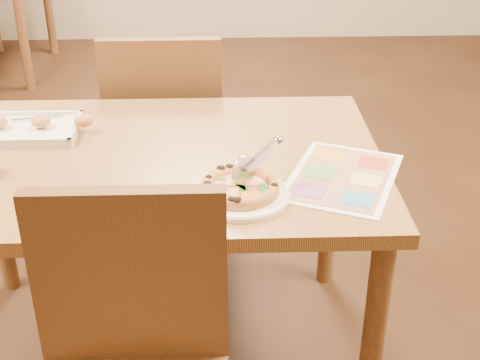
{
  "coord_description": "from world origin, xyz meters",
  "views": [
    {
      "loc": [
        0.2,
        -1.68,
        1.56
      ],
      "look_at": [
        0.25,
        -0.24,
        0.77
      ],
      "focal_mm": 50.0,
      "sensor_mm": 36.0,
      "label": 1
    }
  ],
  "objects_px": {
    "chair_near": "(130,348)",
    "menu": "(343,177)",
    "pizza": "(240,187)",
    "pizza_cutter": "(256,161)",
    "chair_far": "(165,120)",
    "dining_table": "(151,182)",
    "appetizer_tray": "(29,129)",
    "plate": "(240,195)"
  },
  "relations": [
    {
      "from": "chair_near",
      "to": "menu",
      "type": "xyz_separation_m",
      "value": [
        0.52,
        0.45,
        0.16
      ]
    },
    {
      "from": "pizza",
      "to": "menu",
      "type": "xyz_separation_m",
      "value": [
        0.27,
        0.09,
        -0.02
      ]
    },
    {
      "from": "pizza_cutter",
      "to": "menu",
      "type": "distance_m",
      "value": 0.25
    },
    {
      "from": "pizza_cutter",
      "to": "menu",
      "type": "bearing_deg",
      "value": -26.46
    },
    {
      "from": "chair_near",
      "to": "chair_far",
      "type": "height_order",
      "value": "same"
    },
    {
      "from": "dining_table",
      "to": "appetizer_tray",
      "type": "height_order",
      "value": "appetizer_tray"
    },
    {
      "from": "dining_table",
      "to": "chair_near",
      "type": "bearing_deg",
      "value": -90.0
    },
    {
      "from": "chair_near",
      "to": "appetizer_tray",
      "type": "distance_m",
      "value": 0.86
    },
    {
      "from": "pizza_cutter",
      "to": "chair_near",
      "type": "bearing_deg",
      "value": -166.44
    },
    {
      "from": "chair_near",
      "to": "chair_far",
      "type": "distance_m",
      "value": 1.2
    },
    {
      "from": "pizza",
      "to": "appetizer_tray",
      "type": "distance_m",
      "value": 0.73
    },
    {
      "from": "chair_near",
      "to": "plate",
      "type": "distance_m",
      "value": 0.47
    },
    {
      "from": "dining_table",
      "to": "menu",
      "type": "bearing_deg",
      "value": -15.78
    },
    {
      "from": "dining_table",
      "to": "appetizer_tray",
      "type": "relative_size",
      "value": 3.64
    },
    {
      "from": "dining_table",
      "to": "chair_far",
      "type": "height_order",
      "value": "chair_far"
    },
    {
      "from": "dining_table",
      "to": "menu",
      "type": "xyz_separation_m",
      "value": [
        0.52,
        -0.15,
        0.09
      ]
    },
    {
      "from": "dining_table",
      "to": "pizza_cutter",
      "type": "bearing_deg",
      "value": -35.55
    },
    {
      "from": "plate",
      "to": "pizza",
      "type": "height_order",
      "value": "pizza"
    },
    {
      "from": "pizza_cutter",
      "to": "appetizer_tray",
      "type": "relative_size",
      "value": 0.36
    },
    {
      "from": "chair_far",
      "to": "appetizer_tray",
      "type": "distance_m",
      "value": 0.6
    },
    {
      "from": "chair_far",
      "to": "plate",
      "type": "relative_size",
      "value": 1.9
    },
    {
      "from": "plate",
      "to": "appetizer_tray",
      "type": "xyz_separation_m",
      "value": [
        -0.61,
        0.4,
        0.01
      ]
    },
    {
      "from": "pizza",
      "to": "pizza_cutter",
      "type": "xyz_separation_m",
      "value": [
        0.04,
        0.03,
        0.06
      ]
    },
    {
      "from": "chair_far",
      "to": "chair_near",
      "type": "bearing_deg",
      "value": 90.0
    },
    {
      "from": "chair_near",
      "to": "pizza",
      "type": "xyz_separation_m",
      "value": [
        0.25,
        0.37,
        0.18
      ]
    },
    {
      "from": "dining_table",
      "to": "chair_far",
      "type": "distance_m",
      "value": 0.61
    },
    {
      "from": "pizza_cutter",
      "to": "menu",
      "type": "height_order",
      "value": "pizza_cutter"
    },
    {
      "from": "dining_table",
      "to": "plate",
      "type": "distance_m",
      "value": 0.36
    },
    {
      "from": "chair_near",
      "to": "pizza",
      "type": "distance_m",
      "value": 0.48
    },
    {
      "from": "chair_near",
      "to": "menu",
      "type": "distance_m",
      "value": 0.71
    },
    {
      "from": "chair_near",
      "to": "plate",
      "type": "height_order",
      "value": "chair_near"
    },
    {
      "from": "dining_table",
      "to": "pizza_cutter",
      "type": "xyz_separation_m",
      "value": [
        0.29,
        -0.21,
        0.17
      ]
    },
    {
      "from": "appetizer_tray",
      "to": "menu",
      "type": "distance_m",
      "value": 0.94
    },
    {
      "from": "appetizer_tray",
      "to": "menu",
      "type": "relative_size",
      "value": 0.98
    },
    {
      "from": "pizza",
      "to": "plate",
      "type": "bearing_deg",
      "value": -90.76
    },
    {
      "from": "menu",
      "to": "appetizer_tray",
      "type": "bearing_deg",
      "value": 160.96
    },
    {
      "from": "chair_far",
      "to": "appetizer_tray",
      "type": "relative_size",
      "value": 1.31
    },
    {
      "from": "menu",
      "to": "pizza",
      "type": "bearing_deg",
      "value": -162.56
    },
    {
      "from": "plate",
      "to": "menu",
      "type": "height_order",
      "value": "plate"
    },
    {
      "from": "plate",
      "to": "pizza",
      "type": "bearing_deg",
      "value": 89.24
    },
    {
      "from": "chair_near",
      "to": "pizza",
      "type": "bearing_deg",
      "value": 56.2
    },
    {
      "from": "plate",
      "to": "pizza",
      "type": "distance_m",
      "value": 0.02
    }
  ]
}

